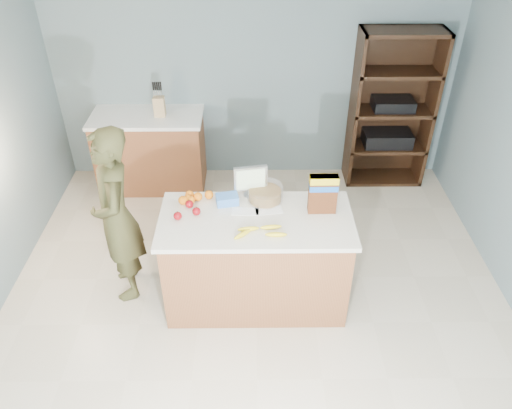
{
  "coord_description": "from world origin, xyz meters",
  "views": [
    {
      "loc": [
        -0.03,
        -2.87,
        3.3
      ],
      "look_at": [
        0.0,
        0.35,
        1.0
      ],
      "focal_mm": 35.0,
      "sensor_mm": 36.0,
      "label": 1
    }
  ],
  "objects_px": {
    "shelving_unit": "(390,112)",
    "cereal_box": "(323,191)",
    "counter_peninsula": "(256,263)",
    "person": "(116,217)",
    "tv": "(251,180)"
  },
  "relations": [
    {
      "from": "person",
      "to": "shelving_unit",
      "type": "bearing_deg",
      "value": 107.94
    },
    {
      "from": "tv",
      "to": "counter_peninsula",
      "type": "bearing_deg",
      "value": -82.47
    },
    {
      "from": "shelving_unit",
      "to": "cereal_box",
      "type": "xyz_separation_m",
      "value": [
        -1.02,
        -1.96,
        0.23
      ]
    },
    {
      "from": "cereal_box",
      "to": "tv",
      "type": "bearing_deg",
      "value": 157.84
    },
    {
      "from": "shelving_unit",
      "to": "counter_peninsula",
      "type": "bearing_deg",
      "value": -127.11
    },
    {
      "from": "person",
      "to": "cereal_box",
      "type": "relative_size",
      "value": 4.77
    },
    {
      "from": "tv",
      "to": "person",
      "type": "bearing_deg",
      "value": -171.51
    },
    {
      "from": "tv",
      "to": "cereal_box",
      "type": "bearing_deg",
      "value": -22.16
    },
    {
      "from": "shelving_unit",
      "to": "person",
      "type": "bearing_deg",
      "value": -145.11
    },
    {
      "from": "shelving_unit",
      "to": "person",
      "type": "relative_size",
      "value": 1.12
    },
    {
      "from": "person",
      "to": "tv",
      "type": "height_order",
      "value": "person"
    },
    {
      "from": "shelving_unit",
      "to": "cereal_box",
      "type": "relative_size",
      "value": 5.33
    },
    {
      "from": "cereal_box",
      "to": "counter_peninsula",
      "type": "bearing_deg",
      "value": -170.36
    },
    {
      "from": "tv",
      "to": "shelving_unit",
      "type": "bearing_deg",
      "value": 47.27
    },
    {
      "from": "counter_peninsula",
      "to": "shelving_unit",
      "type": "relative_size",
      "value": 0.87
    }
  ]
}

